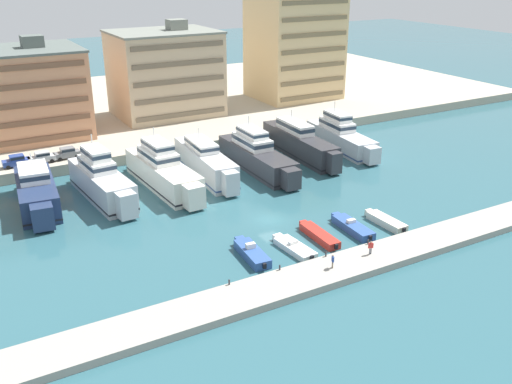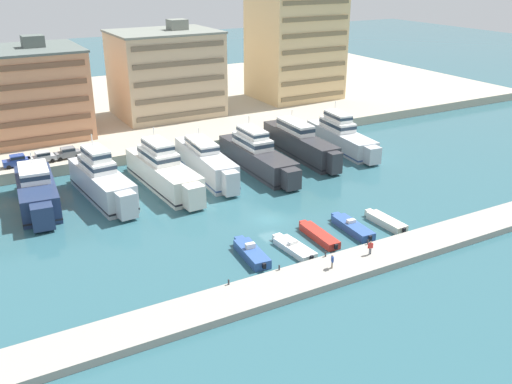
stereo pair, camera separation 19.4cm
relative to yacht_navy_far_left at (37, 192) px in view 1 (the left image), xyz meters
The scene contains 27 objects.
ground_plane 32.25m from the yacht_navy_far_left, 37.16° to the right, with size 400.00×400.00×0.00m, color #2D5B66.
quay_promenade 52.34m from the yacht_navy_far_left, 60.66° to the left, with size 180.00×70.00×1.76m, color #ADA38E.
pier_dock 43.18m from the yacht_navy_far_left, 53.53° to the right, with size 120.00×5.22×0.82m, color #9E998E.
yacht_navy_far_left is the anchor object (origin of this frame).
yacht_silver_left 8.72m from the yacht_navy_far_left, ahead, with size 5.65×19.29×8.86m.
yacht_ivory_mid_left 17.77m from the yacht_navy_far_left, ahead, with size 5.59×21.65×8.54m.
yacht_silver_center_left 25.14m from the yacht_navy_far_left, ahead, with size 4.92×20.69×7.17m.
yacht_charcoal_center 33.59m from the yacht_navy_far_left, ahead, with size 4.78×22.02×8.22m.
yacht_charcoal_center_right 43.26m from the yacht_navy_far_left, ahead, with size 4.56×22.45×7.54m.
yacht_silver_mid_right 51.98m from the yacht_navy_far_left, ahead, with size 5.82×20.63×8.12m.
motorboat_blue_far_left 32.86m from the yacht_navy_far_left, 55.68° to the right, with size 2.55×7.49×1.65m.
motorboat_white_left 36.75m from the yacht_navy_far_left, 49.88° to the right, with size 2.49×7.16×1.14m.
motorboat_red_mid_left 38.91m from the yacht_navy_far_left, 44.07° to the right, with size 1.90×7.73×0.93m.
motorboat_blue_center_left 42.74m from the yacht_navy_far_left, 39.64° to the right, with size 2.36×7.90×1.39m.
motorboat_cream_center 46.98m from the yacht_navy_far_left, 36.65° to the right, with size 1.88×6.99×0.94m.
car_blue_far_left 13.45m from the yacht_navy_far_left, 92.46° to the left, with size 4.12×1.95×1.80m.
car_silver_left 13.63m from the yacht_navy_far_left, 76.60° to the left, with size 4.15×2.03×1.80m.
car_grey_mid_left 15.27m from the yacht_navy_far_left, 62.28° to the left, with size 4.16×2.04×1.80m.
apartment_block_left 31.00m from the yacht_navy_far_left, 83.28° to the left, with size 21.55×17.25×17.63m.
apartment_block_mid_left 46.06m from the yacht_navy_far_left, 45.77° to the left, with size 20.55×16.06×18.79m.
apartment_block_center_left 72.31m from the yacht_navy_far_left, 27.74° to the left, with size 18.43×15.98×25.55m.
pedestrian_near_edge 42.36m from the yacht_navy_far_left, 55.11° to the right, with size 0.38×0.57×1.61m.
pedestrian_mid_deck 45.46m from the yacht_navy_far_left, 49.08° to the right, with size 0.60×0.36×1.62m.
bollard_west 34.87m from the yacht_navy_far_left, 68.09° to the right, with size 0.20×0.20×0.61m.
bollard_west_mid 37.55m from the yacht_navy_far_left, 59.49° to the right, with size 0.20×0.20×0.61m.
bollard_east_mid 40.95m from the yacht_navy_far_left, 52.17° to the right, with size 0.20×0.20×0.61m.
bollard_east 44.92m from the yacht_navy_far_left, 46.06° to the right, with size 0.20×0.20×0.61m.
Camera 1 is at (-34.94, -57.93, 31.57)m, focal length 40.00 mm.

